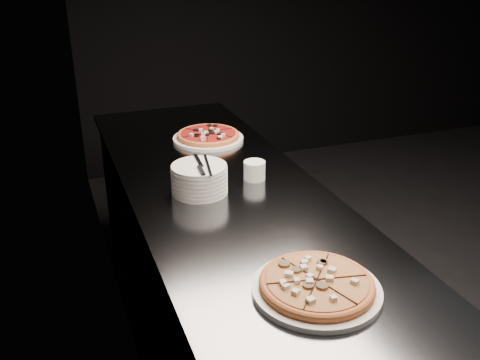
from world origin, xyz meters
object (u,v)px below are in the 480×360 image
object	(u,v)px
cutlery	(202,166)
ramekin	(254,170)
pizza_tomato	(208,136)
pizza_mushroom	(317,285)
plate_stack	(199,179)
counter	(231,293)

from	to	relation	value
cutlery	ramekin	size ratio (longest dim) A/B	2.54
pizza_tomato	cutlery	world-z (taller)	cutlery
pizza_mushroom	ramekin	xyz separation A→B (m)	(0.13, 0.77, 0.02)
plate_stack	ramekin	world-z (taller)	plate_stack
pizza_tomato	pizza_mushroom	bearing A→B (deg)	-94.18
pizza_tomato	cutlery	size ratio (longest dim) A/B	1.59
counter	plate_stack	bearing A→B (deg)	154.19
counter	plate_stack	distance (m)	0.53
plate_stack	ramekin	xyz separation A→B (m)	(0.24, 0.04, -0.01)
counter	pizza_tomato	distance (m)	0.78
pizza_mushroom	pizza_tomato	xyz separation A→B (m)	(0.09, 1.28, -0.00)
pizza_tomato	plate_stack	xyz separation A→B (m)	(-0.21, -0.55, 0.03)
pizza_mushroom	cutlery	bearing A→B (deg)	98.37
counter	cutlery	world-z (taller)	cutlery
plate_stack	cutlery	bearing A→B (deg)	-62.38
pizza_mushroom	plate_stack	size ratio (longest dim) A/B	1.77
counter	pizza_tomato	bearing A→B (deg)	80.27
pizza_mushroom	cutlery	world-z (taller)	cutlery
pizza_tomato	plate_stack	distance (m)	0.59
pizza_tomato	counter	bearing A→B (deg)	-99.73
counter	plate_stack	size ratio (longest dim) A/B	11.58
cutlery	counter	bearing A→B (deg)	-14.61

